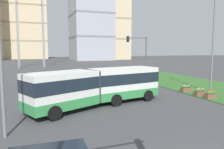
# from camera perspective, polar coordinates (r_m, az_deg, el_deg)

# --- Properties ---
(articulated_bus) EXTENTS (11.93, 5.96, 3.00)m
(articulated_bus) POSITION_cam_1_polar(r_m,az_deg,el_deg) (17.90, -3.80, -3.02)
(articulated_bus) COLOR silver
(articulated_bus) RESTS_ON ground
(car_maroon_sedan) EXTENTS (4.59, 2.46, 1.58)m
(car_maroon_sedan) POSITION_cam_1_polar(r_m,az_deg,el_deg) (30.72, -18.19, -0.99)
(car_maroon_sedan) COLOR maroon
(car_maroon_sedan) RESTS_ON ground
(flower_planter_3) EXTENTS (1.10, 0.56, 0.74)m
(flower_planter_3) POSITION_cam_1_polar(r_m,az_deg,el_deg) (22.36, 24.39, -4.86)
(flower_planter_3) COLOR brown
(flower_planter_3) RESTS_ON grass_median
(flower_planter_4) EXTENTS (1.10, 0.56, 0.74)m
(flower_planter_4) POSITION_cam_1_polar(r_m,az_deg,el_deg) (23.35, 22.01, -4.28)
(flower_planter_4) COLOR brown
(flower_planter_4) RESTS_ON grass_median
(flower_planter_5) EXTENTS (1.10, 0.56, 0.74)m
(flower_planter_5) POSITION_cam_1_polar(r_m,az_deg,el_deg) (24.89, 18.82, -3.50)
(flower_planter_5) COLOR brown
(flower_planter_5) RESTS_ON grass_median
(traffic_light_near_left) EXTENTS (3.79, 0.28, 6.28)m
(traffic_light_near_left) POSITION_cam_1_polar(r_m,az_deg,el_deg) (2.40, -3.69, -2.01)
(traffic_light_near_left) COLOR #474C51
(traffic_light_near_left) RESTS_ON ground
(traffic_light_far_right) EXTENTS (3.19, 0.28, 6.42)m
(traffic_light_far_right) POSITION_cam_1_polar(r_m,az_deg,el_deg) (30.72, 7.33, 5.99)
(traffic_light_far_right) COLOR #474C51
(traffic_light_far_right) RESTS_ON ground
(streetlight_left) EXTENTS (0.70, 0.28, 9.13)m
(streetlight_left) POSITION_cam_1_polar(r_m,az_deg,el_deg) (12.42, -27.39, 7.56)
(streetlight_left) COLOR slate
(streetlight_left) RESTS_ON ground
(streetlight_median) EXTENTS (0.70, 0.28, 9.86)m
(streetlight_median) POSITION_cam_1_polar(r_m,az_deg,el_deg) (24.68, 24.97, 7.72)
(streetlight_median) COLOR slate
(streetlight_median) RESTS_ON ground
(apartment_tower_westcentre) EXTENTS (22.02, 18.29, 50.13)m
(apartment_tower_westcentre) POSITION_cam_1_polar(r_m,az_deg,el_deg) (120.82, -22.43, 15.89)
(apartment_tower_westcentre) COLOR beige
(apartment_tower_westcentre) RESTS_ON ground
(apartment_tower_centre) EXTENTS (16.32, 19.62, 47.69)m
(apartment_tower_centre) POSITION_cam_1_polar(r_m,az_deg,el_deg) (99.61, -5.73, 17.73)
(apartment_tower_centre) COLOR #9EA3AD
(apartment_tower_centre) RESTS_ON ground
(apartment_tower_eastcentre) EXTENTS (17.06, 15.37, 53.82)m
(apartment_tower_eastcentre) POSITION_cam_1_polar(r_m,az_deg,el_deg) (104.99, -1.07, 18.89)
(apartment_tower_eastcentre) COLOR beige
(apartment_tower_eastcentre) RESTS_ON ground
(transmission_pylon) EXTENTS (9.00, 6.24, 28.63)m
(transmission_pylon) POSITION_cam_1_polar(r_m,az_deg,el_deg) (60.36, -20.84, 16.78)
(transmission_pylon) COLOR gray
(transmission_pylon) RESTS_ON ground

